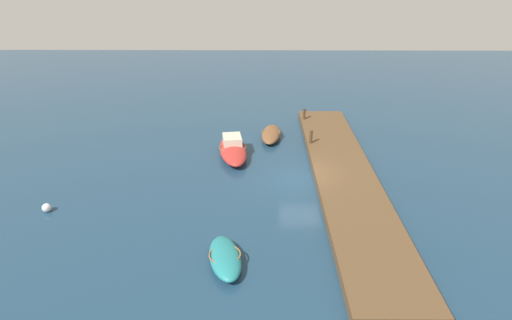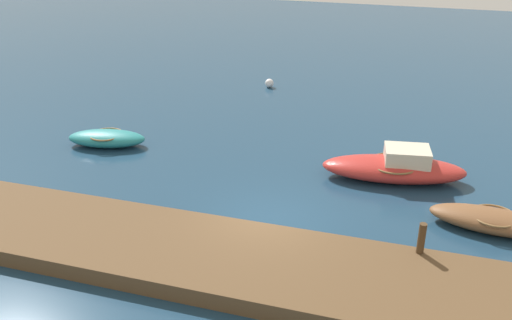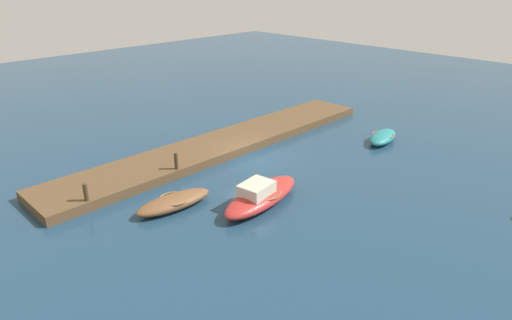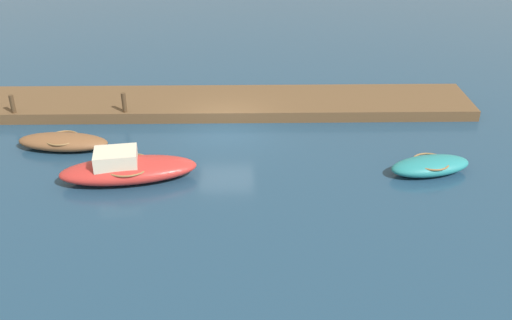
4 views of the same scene
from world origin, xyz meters
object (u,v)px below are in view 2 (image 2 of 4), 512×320
object	(u,v)px
rowboat_brown	(493,221)
marker_buoy	(269,83)
motorboat_red	(395,167)
mooring_post_west	(422,238)
rowboat_teal	(107,138)

from	to	relation	value
rowboat_brown	marker_buoy	size ratio (longest dim) A/B	8.39
motorboat_red	mooring_post_west	bearing A→B (deg)	-87.42
rowboat_brown	motorboat_red	distance (m)	4.11
rowboat_brown	mooring_post_west	distance (m)	3.48
mooring_post_west	motorboat_red	bearing A→B (deg)	101.09
marker_buoy	motorboat_red	bearing A→B (deg)	-51.73
rowboat_brown	mooring_post_west	xyz separation A→B (m)	(-2.11, -2.69, 0.63)
motorboat_red	marker_buoy	xyz separation A→B (m)	(-7.34, 9.31, -0.26)
motorboat_red	mooring_post_west	xyz separation A→B (m)	(1.04, -5.32, 0.47)
rowboat_teal	motorboat_red	bearing A→B (deg)	-10.62
rowboat_teal	motorboat_red	size ratio (longest dim) A/B	0.64
rowboat_brown	mooring_post_west	world-z (taller)	mooring_post_west
rowboat_brown	marker_buoy	world-z (taller)	rowboat_brown
mooring_post_west	marker_buoy	size ratio (longest dim) A/B	1.95
motorboat_red	marker_buoy	world-z (taller)	motorboat_red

